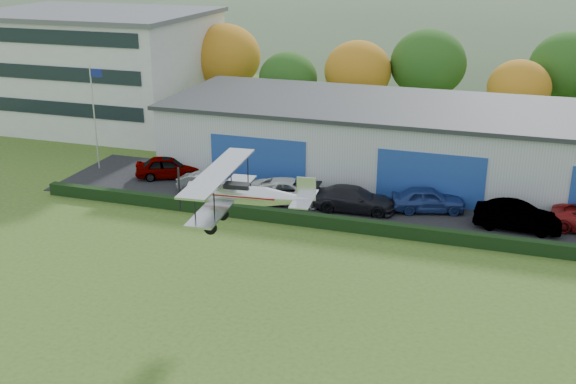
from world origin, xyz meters
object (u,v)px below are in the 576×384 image
(car_2, at_px, (291,191))
(car_3, at_px, (354,199))
(hangar, at_px, (441,143))
(car_4, at_px, (428,199))
(car_0, at_px, (169,167))
(car_1, at_px, (207,184))
(car_5, at_px, (518,217))
(flagpole, at_px, (95,108))
(office_block, at_px, (97,67))
(biplane, at_px, (239,193))

(car_2, bearing_deg, car_3, -100.56)
(hangar, height_order, car_4, hangar)
(hangar, distance_m, car_2, 12.28)
(car_0, bearing_deg, car_2, -125.19)
(car_0, relative_size, car_3, 0.88)
(hangar, relative_size, car_2, 7.23)
(car_1, distance_m, car_5, 20.45)
(car_3, distance_m, car_4, 4.73)
(car_2, distance_m, car_4, 8.95)
(car_4, xyz_separation_m, car_5, (5.52, -1.36, 0.03))
(hangar, xyz_separation_m, car_3, (-4.46, -8.51, -1.82))
(flagpole, height_order, car_0, flagpole)
(hangar, height_order, car_0, hangar)
(office_block, relative_size, car_3, 3.82)
(car_1, height_order, car_4, car_4)
(car_0, xyz_separation_m, biplane, (12.18, -16.18, 4.98))
(car_0, relative_size, biplane, 0.65)
(car_4, height_order, car_5, car_5)
(hangar, height_order, car_2, hangar)
(hangar, bearing_deg, car_5, -56.76)
(car_0, relative_size, car_2, 0.85)
(car_4, bearing_deg, flagpole, 71.31)
(hangar, xyz_separation_m, car_1, (-14.85, -8.46, -1.93))
(office_block, xyz_separation_m, flagpole, (8.12, -13.00, -0.43))
(car_0, distance_m, car_2, 10.30)
(office_block, relative_size, car_0, 4.32)
(car_3, distance_m, car_5, 10.06)
(office_block, relative_size, car_1, 5.01)
(car_2, distance_m, biplane, 15.10)
(car_4, distance_m, car_5, 5.68)
(car_4, distance_m, biplane, 17.44)
(car_4, bearing_deg, car_0, 71.35)
(office_block, bearing_deg, car_1, -40.48)
(flagpole, xyz_separation_m, car_5, (30.49, -2.57, -3.90))
(flagpole, relative_size, biplane, 1.09)
(car_0, xyz_separation_m, car_3, (14.42, -2.22, -0.03))
(hangar, relative_size, car_3, 7.54)
(car_1, bearing_deg, car_5, -84.37)
(flagpole, xyz_separation_m, biplane, (18.19, -16.48, 1.06))
(office_block, height_order, biplane, office_block)
(hangar, distance_m, biplane, 23.65)
(office_block, relative_size, car_5, 4.06)
(car_0, bearing_deg, car_4, -116.20)
(office_block, xyz_separation_m, car_0, (14.12, -13.31, -4.35))
(car_5, bearing_deg, car_3, 92.71)
(office_block, xyz_separation_m, car_1, (18.15, -15.49, -4.49))
(biplane, bearing_deg, car_2, 93.57)
(car_2, bearing_deg, flagpole, 72.74)
(office_block, bearing_deg, car_4, -23.24)
(biplane, bearing_deg, hangar, 68.53)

